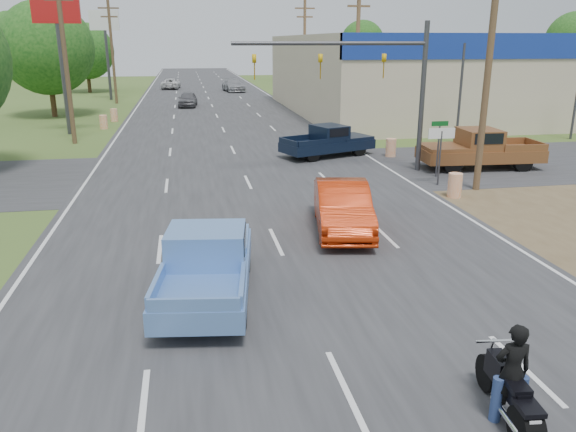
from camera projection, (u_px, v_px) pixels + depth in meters
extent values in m
plane|color=#3D5522|center=(345.00, 389.00, 10.26)|extent=(200.00, 200.00, 0.00)
cube|color=#2D2D30|center=(217.00, 116.00, 47.83)|extent=(15.00, 180.00, 0.02)
cube|color=#2D2D30|center=(243.00, 173.00, 27.17)|extent=(120.00, 10.00, 0.02)
cube|color=brown|center=(550.00, 207.00, 21.52)|extent=(8.00, 18.00, 0.01)
cube|color=#B7A88C|center=(560.00, 73.00, 52.30)|extent=(50.00, 28.00, 6.60)
cylinder|color=#4C3823|center=(488.00, 70.00, 22.60)|extent=(0.28, 0.28, 10.00)
cylinder|color=#4C3823|center=(357.00, 57.00, 39.51)|extent=(0.28, 0.28, 10.00)
cube|color=#4C3823|center=(359.00, 6.00, 38.50)|extent=(1.60, 0.14, 0.14)
cylinder|color=#4C3823|center=(305.00, 53.00, 56.42)|extent=(0.28, 0.28, 10.00)
cube|color=#4C3823|center=(305.00, 8.00, 55.17)|extent=(2.00, 0.14, 0.14)
cube|color=#4C3823|center=(305.00, 17.00, 55.41)|extent=(1.60, 0.14, 0.14)
cylinder|color=#4C3823|center=(66.00, 60.00, 33.46)|extent=(0.28, 0.28, 10.00)
cube|color=#4C3823|center=(59.00, 0.00, 32.45)|extent=(1.60, 0.14, 0.14)
cylinder|color=#4C3823|center=(112.00, 53.00, 56.01)|extent=(0.28, 0.28, 10.00)
cube|color=#4C3823|center=(108.00, 8.00, 54.76)|extent=(2.00, 0.14, 0.14)
cube|color=#4C3823|center=(109.00, 17.00, 54.99)|extent=(1.60, 0.14, 0.14)
cylinder|color=#422D19|center=(53.00, 97.00, 46.94)|extent=(0.44, 0.44, 3.24)
sphere|color=#124013|center=(47.00, 48.00, 45.76)|extent=(7.56, 7.56, 7.56)
cylinder|color=#422D19|center=(89.00, 81.00, 69.42)|extent=(0.44, 0.44, 2.88)
sphere|color=#124013|center=(86.00, 51.00, 68.37)|extent=(6.72, 6.72, 6.72)
cylinder|color=#422D19|center=(570.00, 71.00, 84.84)|extent=(0.44, 0.44, 3.60)
sphere|color=#124013|center=(574.00, 41.00, 83.53)|extent=(8.40, 8.40, 8.40)
cylinder|color=#422D19|center=(361.00, 66.00, 104.10)|extent=(0.44, 0.44, 3.42)
sphere|color=#124013|center=(362.00, 43.00, 102.85)|extent=(7.98, 7.98, 7.98)
cylinder|color=#422D19|center=(17.00, 68.00, 93.84)|extent=(0.44, 0.44, 3.78)
sphere|color=#124013|center=(13.00, 39.00, 92.46)|extent=(8.82, 8.82, 8.82)
cylinder|color=orange|center=(455.00, 185.00, 22.74)|extent=(0.56, 0.56, 1.00)
cylinder|color=orange|center=(391.00, 148.00, 30.80)|extent=(0.56, 0.56, 1.00)
cylinder|color=orange|center=(104.00, 122.00, 40.61)|extent=(0.56, 0.56, 1.00)
cylinder|color=orange|center=(114.00, 115.00, 44.41)|extent=(0.56, 0.56, 1.00)
cylinder|color=#3F3F44|center=(62.00, 66.00, 37.20)|extent=(0.30, 0.30, 9.00)
cube|color=#B21414|center=(55.00, 7.00, 36.09)|extent=(3.00, 0.35, 2.00)
cylinder|color=#3F3F44|center=(107.00, 57.00, 59.74)|extent=(0.30, 0.30, 9.00)
cube|color=white|center=(104.00, 20.00, 58.64)|extent=(3.00, 0.35, 2.00)
cylinder|color=#3F3F44|center=(440.00, 159.00, 24.45)|extent=(0.08, 0.08, 2.40)
cube|color=white|center=(442.00, 133.00, 24.12)|extent=(1.20, 0.05, 0.45)
cylinder|color=#3F3F44|center=(438.00, 152.00, 25.96)|extent=(0.08, 0.08, 2.40)
cube|color=#0C591E|center=(440.00, 124.00, 25.57)|extent=(0.80, 0.04, 0.22)
cylinder|color=#3F3F44|center=(422.00, 98.00, 26.63)|extent=(0.24, 0.24, 7.00)
cylinder|color=#3F3F44|center=(332.00, 43.00, 25.12)|extent=(9.00, 0.18, 0.18)
imported|color=gold|center=(384.00, 54.00, 25.68)|extent=(0.18, 0.40, 1.10)
imported|color=gold|center=(320.00, 54.00, 25.17)|extent=(0.18, 0.40, 1.10)
imported|color=gold|center=(254.00, 54.00, 24.66)|extent=(0.18, 0.40, 1.10)
imported|color=#B52808|center=(343.00, 208.00, 18.64)|extent=(2.51, 5.09, 1.60)
cylinder|color=black|center=(526.00, 427.00, 8.72)|extent=(0.40, 0.71, 0.68)
cylinder|color=black|center=(486.00, 373.00, 10.15)|extent=(0.19, 0.69, 0.68)
cube|color=black|center=(506.00, 382.00, 9.37)|extent=(0.35, 1.26, 0.31)
cube|color=black|center=(501.00, 363.00, 9.56)|extent=(0.33, 0.59, 0.23)
cube|color=black|center=(516.00, 384.00, 9.03)|extent=(0.37, 0.60, 0.10)
cylinder|color=white|center=(494.00, 341.00, 9.78)|extent=(0.67, 0.12, 0.05)
cube|color=white|center=(535.00, 425.00, 8.44)|extent=(0.19, 0.04, 0.12)
imported|color=black|center=(512.00, 376.00, 9.17)|extent=(0.65, 0.47, 1.69)
cylinder|color=black|center=(182.00, 258.00, 15.35)|extent=(0.41, 0.85, 0.81)
cylinder|color=black|center=(244.00, 257.00, 15.41)|extent=(0.41, 0.85, 0.81)
cylinder|color=black|center=(162.00, 312.00, 12.33)|extent=(0.41, 0.85, 0.81)
cylinder|color=black|center=(239.00, 310.00, 12.39)|extent=(0.41, 0.85, 0.81)
cube|color=#5D89C9|center=(207.00, 273.00, 13.80)|extent=(2.74, 5.51, 0.53)
cube|color=#5D89C9|center=(212.00, 239.00, 15.22)|extent=(2.19, 2.25, 0.18)
cube|color=#5D89C9|center=(206.00, 245.00, 13.70)|extent=(2.07, 1.83, 0.86)
cube|color=black|center=(206.00, 239.00, 13.65)|extent=(2.07, 1.52, 0.46)
cube|color=#5D89C9|center=(194.00, 305.00, 11.22)|extent=(1.86, 0.34, 0.30)
cylinder|color=black|center=(341.00, 144.00, 32.37)|extent=(0.85, 0.56, 0.79)
cylinder|color=black|center=(359.00, 149.00, 31.01)|extent=(0.85, 0.56, 0.79)
cylinder|color=black|center=(296.00, 150.00, 30.84)|extent=(0.85, 0.56, 0.79)
cylinder|color=black|center=(312.00, 155.00, 29.48)|extent=(0.85, 0.56, 0.79)
cube|color=black|center=(328.00, 145.00, 30.86)|extent=(5.53, 3.69, 0.52)
cube|color=black|center=(350.00, 137.00, 31.53)|extent=(2.50, 2.46, 0.18)
cube|color=black|center=(329.00, 133.00, 30.71)|extent=(2.10, 2.26, 0.84)
cube|color=black|center=(329.00, 130.00, 30.67)|extent=(1.82, 2.18, 0.45)
cube|color=black|center=(288.00, 142.00, 29.50)|extent=(0.72, 1.73, 0.30)
cylinder|color=black|center=(453.00, 164.00, 26.91)|extent=(0.93, 0.40, 0.91)
cylinder|color=black|center=(438.00, 156.00, 28.72)|extent=(0.93, 0.40, 0.91)
cylinder|color=black|center=(523.00, 162.00, 27.30)|extent=(0.93, 0.40, 0.91)
cylinder|color=black|center=(504.00, 155.00, 29.12)|extent=(0.93, 0.40, 0.91)
cube|color=brown|center=(480.00, 154.00, 27.94)|extent=(6.07, 2.64, 0.59)
cube|color=brown|center=(446.00, 148.00, 27.63)|extent=(2.39, 2.30, 0.21)
cube|color=brown|center=(479.00, 139.00, 27.70)|extent=(1.91, 2.21, 0.97)
cube|color=black|center=(479.00, 135.00, 27.64)|extent=(1.55, 2.23, 0.51)
cube|color=brown|center=(536.00, 144.00, 28.13)|extent=(0.22, 2.10, 0.34)
imported|color=#58575C|center=(188.00, 99.00, 54.35)|extent=(2.06, 4.30, 1.42)
imported|color=#99999D|center=(233.00, 85.00, 70.87)|extent=(2.89, 5.67, 1.58)
imported|color=silver|center=(171.00, 84.00, 74.90)|extent=(2.65, 5.01, 1.34)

